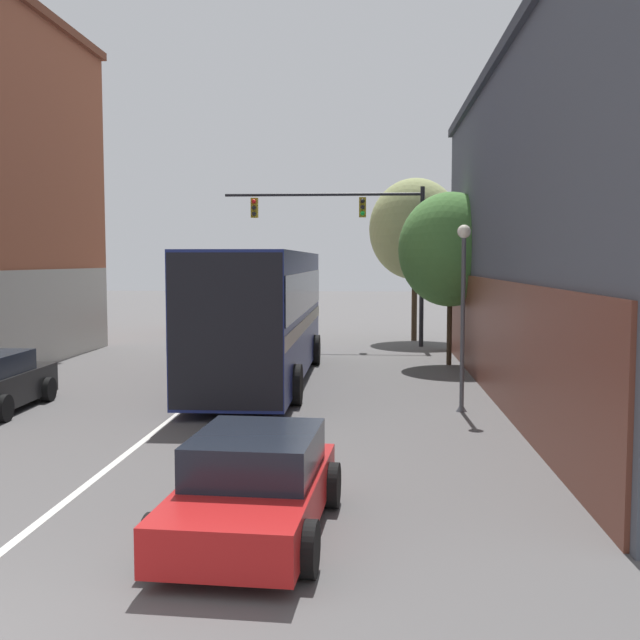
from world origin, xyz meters
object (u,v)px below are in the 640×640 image
Objects in this scene: street_tree_near at (450,250)px; bus at (262,309)px; parked_car_left_near at (204,318)px; traffic_signal_gantry at (363,231)px; street_lamp at (463,305)px; street_tree_far at (415,229)px; hatchback_foreground at (254,486)px.

bus is at bearing -146.36° from street_tree_near.
traffic_signal_gantry reaches higher than parked_car_left_near.
street_tree_near is (5.75, 3.83, 1.77)m from bus.
street_lamp is 0.75× the size of street_tree_near.
street_tree_near reaches higher than street_lamp.
street_tree_far is (10.11, -3.50, 4.20)m from parked_car_left_near.
street_tree_near is at bearing 86.38° from street_lamp.
street_tree_far reaches higher than street_tree_near.
hatchback_foreground is at bearing -170.92° from parked_car_left_near.
street_tree_far is (-0.26, 15.53, 2.39)m from street_lamp.
bus is 2.64× the size of parked_car_left_near.
traffic_signal_gantry reaches higher than street_tree_near.
parked_car_left_near is 1.02× the size of street_lamp.
street_tree_far is at bearing -24.12° from bus.
parked_car_left_near reaches higher than hatchback_foreground.
bus reaches higher than parked_car_left_near.
hatchback_foreground is at bearing -104.33° from street_tree_near.
street_tree_near reaches higher than hatchback_foreground.
hatchback_foreground is 0.55× the size of street_tree_far.
hatchback_foreground is 0.68× the size of street_tree_near.
street_lamp is at bearing -128.26° from bus.
street_tree_near is at bearing -140.76° from parked_car_left_near.
street_tree_near is 0.82× the size of street_tree_far.
street_tree_near is (4.06, 15.91, 3.25)m from hatchback_foreground.
street_tree_near is at bearing -84.37° from street_tree_far.
street_tree_near is (10.87, -11.15, 3.20)m from parked_car_left_near.
parked_car_left_near is at bearing 134.28° from street_tree_near.
parked_car_left_near is 0.54× the size of traffic_signal_gantry.
street_tree_near is (2.99, -5.35, -0.83)m from traffic_signal_gantry.
traffic_signal_gantry reaches higher than hatchback_foreground.
parked_car_left_near is 21.75m from street_lamp.
hatchback_foreground is at bearing -92.89° from traffic_signal_gantry.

